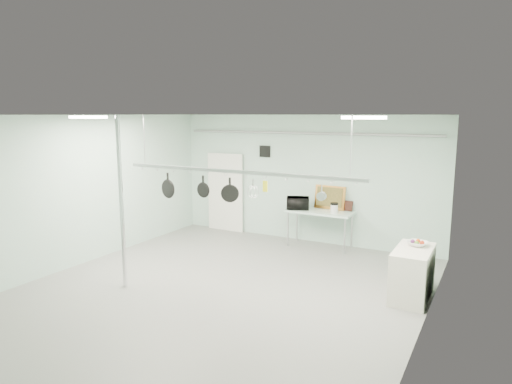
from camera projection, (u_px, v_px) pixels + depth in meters
The scene contains 25 objects.
floor at pixel (218, 292), 8.34m from camera, with size 8.00×8.00×0.00m, color gray.
ceiling at pixel (216, 115), 7.80m from camera, with size 7.00×8.00×0.02m, color silver.
back_wall at pixel (304, 179), 11.53m from camera, with size 7.00×0.02×3.20m, color #A1C2B5.
right_wall at pixel (424, 230), 6.43m from camera, with size 0.02×8.00×3.20m, color #A1C2B5.
door at pixel (226, 193), 12.66m from camera, with size 1.10×0.10×2.20m, color silver.
wall_vent at pixel (265, 151), 11.92m from camera, with size 0.30×0.04×0.30m, color black.
conduit_pipe at pixel (303, 133), 11.26m from camera, with size 0.07×0.07×6.60m, color gray.
chrome_pole at pixel (121, 203), 8.34m from camera, with size 0.08×0.08×3.20m, color silver.
prep_table at pixel (320, 214), 11.04m from camera, with size 1.60×0.70×0.91m.
side_cabinet at pixel (412, 274), 8.00m from camera, with size 0.60×1.20×0.90m, color beige.
pot_rack at pixel (235, 170), 8.13m from camera, with size 4.80×0.06×1.00m.
light_panel_left at pixel (88, 117), 8.14m from camera, with size 0.65×0.30×0.05m, color white.
light_panel_right at pixel (364, 117), 7.20m from camera, with size 0.65×0.30×0.05m, color white.
microwave at pixel (298, 203), 11.19m from camera, with size 0.54×0.37×0.30m, color black.
coffee_canister at pixel (334, 209), 10.72m from camera, with size 0.17×0.17×0.21m, color silver.
painting_large at pixel (330, 197), 11.17m from camera, with size 0.78×0.05×0.58m, color orange.
painting_small at pixel (347, 206), 11.00m from camera, with size 0.30×0.04×0.25m, color black.
fruit_bowl at pixel (417, 244), 8.09m from camera, with size 0.35×0.35×0.09m, color white.
skillet_left at pixel (168, 185), 8.92m from camera, with size 0.37×0.06×0.50m, color black, non-canonical shape.
skillet_mid at pixel (203, 186), 8.52m from camera, with size 0.29×0.06×0.41m, color black, non-canonical shape.
skillet_right at pixel (230, 190), 8.25m from camera, with size 0.32×0.06×0.45m, color black, non-canonical shape.
whisk at pixel (253, 190), 8.01m from camera, with size 0.22×0.22×0.37m, color silver, non-canonical shape.
grater at pixel (265, 186), 7.89m from camera, with size 0.09×0.02×0.21m, color yellow, non-canonical shape.
saucepan at pixel (322, 193), 7.41m from camera, with size 0.14×0.10×0.27m, color #B0B0B5, non-canonical shape.
fruit_cluster at pixel (417, 241), 8.09m from camera, with size 0.24×0.24×0.09m, color #A2270F, non-canonical shape.
Camera 1 is at (4.37, -6.63, 3.21)m, focal length 32.00 mm.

